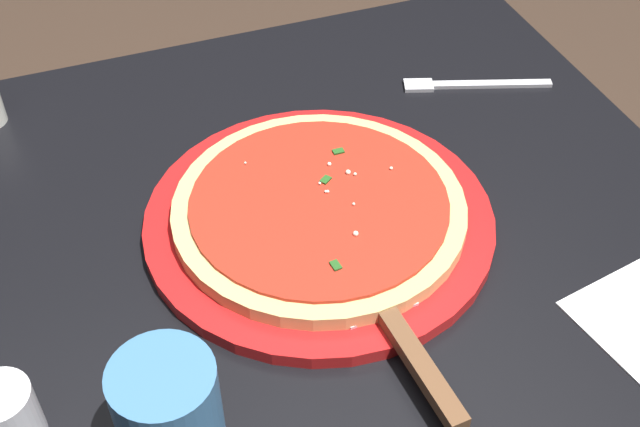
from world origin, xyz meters
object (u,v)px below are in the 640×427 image
object	(u,v)px
pizza_server	(398,334)
cup_tall_drink	(168,411)
fork	(468,85)
pizza	(320,210)
cup_small_sauce	(6,416)
serving_plate	(320,222)

from	to	relation	value
pizza_server	cup_tall_drink	bearing A→B (deg)	-172.99
cup_tall_drink	fork	bearing A→B (deg)	38.36
pizza	cup_small_sauce	bearing A→B (deg)	-156.34
pizza_server	fork	xyz separation A→B (m)	(0.25, 0.34, -0.02)
serving_plate	pizza	world-z (taller)	pizza
pizza	cup_small_sauce	xyz separation A→B (m)	(-0.32, -0.14, 0.01)
cup_tall_drink	cup_small_sauce	xyz separation A→B (m)	(-0.12, 0.05, -0.02)
serving_plate	fork	distance (m)	0.31
fork	pizza_server	bearing A→B (deg)	-126.54
serving_plate	cup_small_sauce	world-z (taller)	cup_small_sauce
serving_plate	cup_small_sauce	xyz separation A→B (m)	(-0.32, -0.14, 0.02)
pizza	cup_tall_drink	distance (m)	0.28
pizza	fork	bearing A→B (deg)	33.03
serving_plate	cup_tall_drink	distance (m)	0.28
cup_small_sauce	cup_tall_drink	bearing A→B (deg)	-23.67
pizza_server	fork	world-z (taller)	pizza_server
cup_tall_drink	fork	world-z (taller)	cup_tall_drink
pizza_server	pizza	bearing A→B (deg)	93.86
pizza_server	serving_plate	bearing A→B (deg)	93.87
pizza	cup_tall_drink	bearing A→B (deg)	-135.61
cup_small_sauce	fork	distance (m)	0.66
pizza	pizza_server	world-z (taller)	pizza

